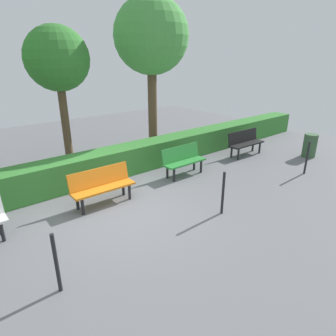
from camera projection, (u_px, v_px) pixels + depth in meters
ground_plane at (120, 210)px, 6.74m from camera, size 21.34×21.34×0.00m
bench_black at (245, 142)px, 10.34m from camera, size 1.50×0.50×0.86m
bench_green at (183, 159)px, 8.58m from camera, size 1.37×0.47×0.86m
bench_orange at (102, 185)px, 6.90m from camera, size 1.52×0.49×0.86m
hedge_row at (122, 160)px, 8.72m from camera, size 17.34×0.76×0.81m
tree_near at (151, 37)px, 9.59m from camera, size 2.48×2.48×5.17m
tree_mid at (57, 60)px, 8.70m from camera, size 1.92×1.92×4.20m
railing_post_near at (307, 158)px, 8.65m from camera, size 0.06×0.06×1.00m
railing_post_mid at (223, 193)px, 6.43m from camera, size 0.06×0.06×1.00m
railing_post_far at (56, 263)px, 4.26m from camera, size 0.06×0.06×1.00m
trash_bin at (310, 145)px, 10.17m from camera, size 0.45×0.45×0.80m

